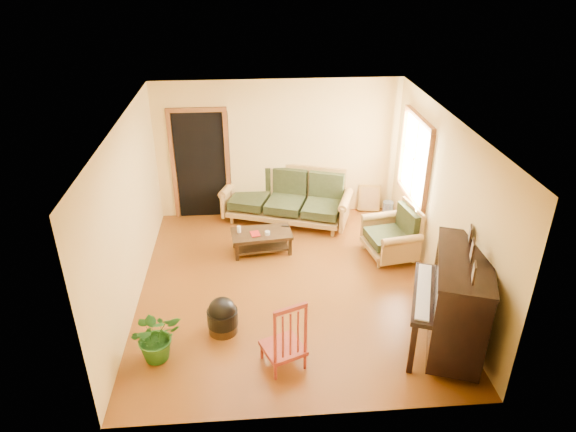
{
  "coord_description": "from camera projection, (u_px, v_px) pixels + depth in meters",
  "views": [
    {
      "loc": [
        -0.54,
        -6.5,
        4.61
      ],
      "look_at": [
        -0.0,
        0.2,
        1.1
      ],
      "focal_mm": 32.0,
      "sensor_mm": 36.0,
      "label": 1
    }
  ],
  "objects": [
    {
      "name": "leaning_frame",
      "position": [
        369.0,
        198.0,
        10.03
      ],
      "size": [
        0.43,
        0.18,
        0.56
      ],
      "primitive_type": "cube",
      "rotation": [
        0.0,
        0.0,
        -0.21
      ],
      "color": "#B9903D",
      "rests_on": "floor"
    },
    {
      "name": "armchair",
      "position": [
        390.0,
        232.0,
        8.47
      ],
      "size": [
        1.0,
        1.04,
        0.9
      ],
      "primitive_type": "cube",
      "rotation": [
        0.0,
        0.0,
        0.17
      ],
      "color": "#A77C3D",
      "rests_on": "floor"
    },
    {
      "name": "piano",
      "position": [
        458.0,
        304.0,
        6.43
      ],
      "size": [
        1.34,
        1.71,
        1.32
      ],
      "primitive_type": "cube",
      "rotation": [
        0.0,
        0.0,
        -0.35
      ],
      "color": "black",
      "rests_on": "floor"
    },
    {
      "name": "red_chair",
      "position": [
        283.0,
        332.0,
        6.19
      ],
      "size": [
        0.63,
        0.65,
        1.0
      ],
      "primitive_type": "cube",
      "rotation": [
        0.0,
        0.0,
        0.38
      ],
      "color": "maroon",
      "rests_on": "floor"
    },
    {
      "name": "window",
      "position": [
        415.0,
        159.0,
        8.53
      ],
      "size": [
        0.12,
        1.36,
        1.46
      ],
      "primitive_type": "cube",
      "color": "white",
      "rests_on": "right_wall"
    },
    {
      "name": "floor",
      "position": [
        289.0,
        285.0,
        7.91
      ],
      "size": [
        5.0,
        5.0,
        0.0
      ],
      "primitive_type": "plane",
      "color": "#592B0B",
      "rests_on": "ground"
    },
    {
      "name": "remote",
      "position": [
        285.0,
        226.0,
        8.82
      ],
      "size": [
        0.14,
        0.07,
        0.01
      ],
      "primitive_type": "cube",
      "rotation": [
        0.0,
        0.0,
        -0.28
      ],
      "color": "black",
      "rests_on": "coffee_table"
    },
    {
      "name": "candle",
      "position": [
        239.0,
        229.0,
        8.62
      ],
      "size": [
        0.07,
        0.07,
        0.11
      ],
      "primitive_type": "cylinder",
      "rotation": [
        0.0,
        0.0,
        0.04
      ],
      "color": "silver",
      "rests_on": "coffee_table"
    },
    {
      "name": "footstool",
      "position": [
        223.0,
        319.0,
        6.87
      ],
      "size": [
        0.46,
        0.46,
        0.39
      ],
      "primitive_type": "cylinder",
      "rotation": [
        0.0,
        0.0,
        -0.12
      ],
      "color": "black",
      "rests_on": "floor"
    },
    {
      "name": "potted_plant",
      "position": [
        156.0,
        335.0,
        6.36
      ],
      "size": [
        0.78,
        0.74,
        0.7
      ],
      "primitive_type": "imported",
      "rotation": [
        0.0,
        0.0,
        0.38
      ],
      "color": "#205518",
      "rests_on": "floor"
    },
    {
      "name": "sofa",
      "position": [
        286.0,
        197.0,
        9.55
      ],
      "size": [
        2.52,
        1.69,
        1.0
      ],
      "primitive_type": "cube",
      "rotation": [
        0.0,
        0.0,
        -0.34
      ],
      "color": "#A77C3D",
      "rests_on": "floor"
    },
    {
      "name": "doorway",
      "position": [
        201.0,
        166.0,
        9.53
      ],
      "size": [
        1.08,
        0.16,
        2.05
      ],
      "primitive_type": "cube",
      "color": "black",
      "rests_on": "floor"
    },
    {
      "name": "coffee_table",
      "position": [
        262.0,
        242.0,
        8.73
      ],
      "size": [
        1.06,
        0.65,
        0.37
      ],
      "primitive_type": "cube",
      "rotation": [
        0.0,
        0.0,
        0.11
      ],
      "color": "black",
      "rests_on": "floor"
    },
    {
      "name": "book",
      "position": [
        251.0,
        235.0,
        8.56
      ],
      "size": [
        0.18,
        0.22,
        0.02
      ],
      "primitive_type": "imported",
      "rotation": [
        0.0,
        0.0,
        0.2
      ],
      "color": "#A41915",
      "rests_on": "coffee_table"
    },
    {
      "name": "glass_jar",
      "position": [
        267.0,
        233.0,
        8.56
      ],
      "size": [
        0.12,
        0.12,
        0.06
      ],
      "primitive_type": "cylinder",
      "rotation": [
        0.0,
        0.0,
        -0.4
      ],
      "color": "silver",
      "rests_on": "coffee_table"
    },
    {
      "name": "ceramic_crock",
      "position": [
        388.0,
        208.0,
        10.0
      ],
      "size": [
        0.25,
        0.25,
        0.25
      ],
      "primitive_type": "cylinder",
      "rotation": [
        0.0,
        0.0,
        -0.29
      ],
      "color": "#2E4F8C",
      "rests_on": "floor"
    }
  ]
}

